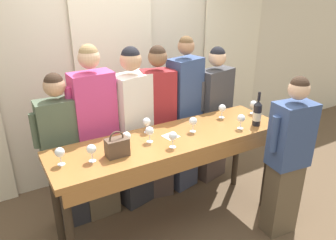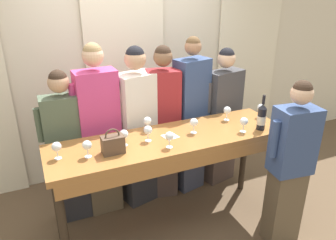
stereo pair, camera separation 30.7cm
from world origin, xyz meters
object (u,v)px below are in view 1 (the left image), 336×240
Objects in this scene: guest_olive_jacket at (64,152)px; guest_striped_shirt at (158,123)px; wine_glass_back_mid at (126,137)px; wine_glass_front_right at (150,131)px; wine_glass_front_mid at (60,153)px; guest_navy_coat at (185,115)px; wine_glass_center_mid at (91,150)px; tasting_bar at (173,149)px; wine_glass_back_right at (147,122)px; wine_glass_center_left at (193,122)px; guest_cream_sweater at (134,129)px; host_pouring at (288,159)px; guest_beige_cap at (214,114)px; wine_bottle at (257,113)px; handbag at (117,147)px; wine_glass_back_left at (241,119)px; wine_glass_center_right at (254,105)px; wine_glass_near_host at (222,108)px; wine_glass_front_left at (173,136)px; guest_pink_top at (96,134)px.

guest_striped_shirt reaches higher than guest_olive_jacket.
wine_glass_front_right is at bearing -0.85° from wine_glass_back_mid.
guest_navy_coat is (1.52, 0.54, -0.18)m from wine_glass_front_mid.
tasting_bar is at bearing 3.01° from wine_glass_center_mid.
wine_glass_back_mid is 1.00× the size of wine_glass_back_right.
wine_glass_center_left is 1.03m from wine_glass_center_mid.
guest_striped_shirt is at bearing 74.55° from tasting_bar.
guest_cream_sweater reaches higher than tasting_bar.
wine_glass_front_mid is 2.05m from host_pouring.
guest_beige_cap is (1.07, 0.00, -0.05)m from guest_cream_sweater.
wine_bottle is at bearing -93.60° from guest_beige_cap.
wine_glass_center_mid is at bearing 175.90° from handbag.
wine_glass_back_left is at bearing -6.22° from wine_glass_front_mid.
wine_glass_center_left is at bearing -175.61° from wine_glass_center_right.
guest_beige_cap is at bearing 24.92° from wine_glass_front_right.
tasting_bar is 10.16× the size of handbag.
wine_glass_center_left is (1.26, -0.01, -0.00)m from wine_glass_front_mid.
wine_glass_center_right is at bearing -21.79° from guest_cream_sweater.
guest_striped_shirt is (-0.55, 0.41, -0.20)m from wine_glass_near_host.
wine_glass_front_right is at bearing -109.43° from wine_glass_back_right.
wine_glass_front_left is at bearing 156.62° from host_pouring.
wine_bottle is 2.36× the size of wine_glass_front_left.
host_pouring is at bearing -29.04° from wine_glass_front_right.
wine_glass_near_host is at bearing 7.71° from wine_glass_center_mid.
wine_glass_center_mid is 1.48m from wine_glass_back_left.
guest_olive_jacket is 0.96× the size of guest_beige_cap.
guest_pink_top is (0.46, 0.54, -0.17)m from wine_glass_front_mid.
guest_cream_sweater reaches higher than host_pouring.
wine_glass_center_mid and wine_glass_back_right have the same top height.
wine_glass_front_right is 0.08× the size of guest_pink_top.
host_pouring is (1.13, -0.63, -0.29)m from wine_glass_front_right.
wine_glass_front_left and wine_glass_center_mid have the same top height.
wine_glass_back_right is at bearing 23.48° from wine_glass_center_mid.
guest_pink_top reaches higher than wine_glass_back_right.
wine_glass_center_right is at bearing -27.88° from guest_striped_shirt.
wine_glass_back_left and wine_glass_back_mid have the same top height.
guest_cream_sweater is at bearing 132.05° from host_pouring.
wine_glass_back_right is 0.50m from guest_striped_shirt.
wine_glass_front_mid is at bearing 162.02° from host_pouring.
guest_olive_jacket is 2.15m from host_pouring.
guest_pink_top is 1.00× the size of guest_navy_coat.
wine_glass_center_left is 1.00× the size of wine_glass_center_right.
guest_cream_sweater is (0.64, 0.61, -0.21)m from wine_glass_center_mid.
guest_navy_coat reaches higher than guest_cream_sweater.
wine_glass_center_mid and wine_glass_near_host have the same top height.
wine_glass_center_mid is at bearing -172.33° from wine_glass_front_right.
guest_cream_sweater is 1.01× the size of guest_striped_shirt.
wine_glass_front_mid and wine_glass_center_right have the same top height.
guest_navy_coat reaches higher than wine_glass_near_host.
guest_navy_coat is (1.06, 0.00, -0.01)m from guest_pink_top.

